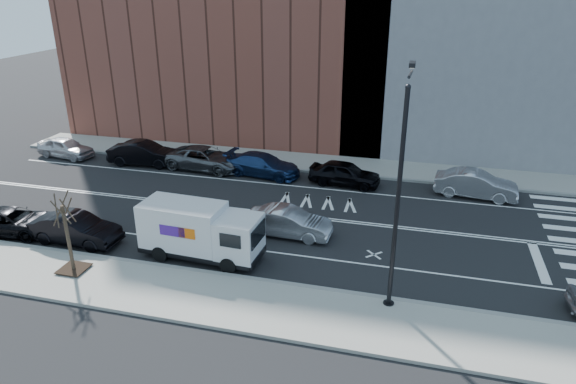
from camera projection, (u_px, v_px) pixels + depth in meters
The scene contains 18 objects.
ground at pixel (274, 213), 29.14m from camera, with size 120.00×120.00×0.00m, color black.
sidewalk_near at pixel (215, 299), 21.26m from camera, with size 44.00×3.60×0.15m, color gray.
sidewalk_far at pixel (308, 162), 36.96m from camera, with size 44.00×3.60×0.15m, color gray.
curb_near at pixel (230, 276), 22.87m from camera, with size 44.00×0.25×0.17m, color gray.
curb_far at pixel (302, 170), 35.35m from camera, with size 44.00×0.25×0.17m, color gray.
road_markings at pixel (274, 213), 29.14m from camera, with size 40.00×8.60×0.01m, color white, non-canonical shape.
streetlight at pixel (399, 187), 19.38m from camera, with size 0.44×4.02×9.34m.
street_tree at pixel (69, 245), 22.72m from camera, with size 1.20×1.20×3.75m.
fedex_van at pixel (200, 231), 24.07m from camera, with size 5.94×2.34×2.67m.
far_parked_a at pixel (66, 147), 37.98m from camera, with size 1.75×4.36×1.48m, color #B5B5BA.
far_parked_b at pixel (144, 153), 36.42m from camera, with size 1.75×5.03×1.66m, color black.
far_parked_c at pixel (206, 158), 35.60m from camera, with size 2.57×5.57×1.55m, color #4D5055.
far_parked_d at pixel (263, 165), 34.47m from camera, with size 2.09×5.15×1.49m, color navy.
far_parked_e at pixel (345, 173), 32.88m from camera, with size 1.84×4.57×1.56m, color black.
far_parked_f at pixel (476, 184), 31.08m from camera, with size 1.69×4.85×1.60m, color #AFAFB4.
driving_sedan at pixel (288, 222), 26.41m from camera, with size 1.56×4.48×1.48m, color #B3B4B8.
near_parked_rear_a at pixel (76, 229), 25.68m from camera, with size 1.60×4.59×1.51m, color black.
near_parked_rear_b at pixel (12, 221), 26.69m from camera, with size 2.19×4.75×1.32m, color black.
Camera 1 is at (7.46, -25.34, 12.40)m, focal length 32.00 mm.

